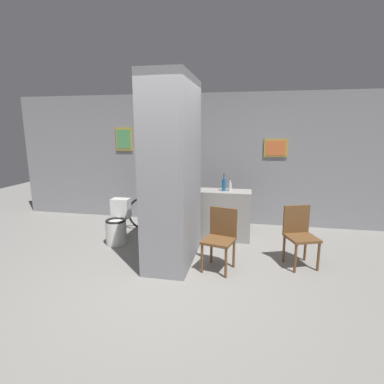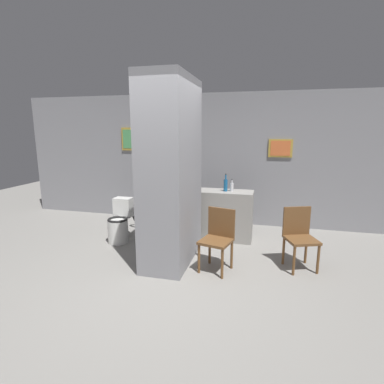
{
  "view_description": "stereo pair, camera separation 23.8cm",
  "coord_description": "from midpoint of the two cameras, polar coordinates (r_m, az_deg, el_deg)",
  "views": [
    {
      "loc": [
        1.04,
        -3.41,
        1.89
      ],
      "look_at": [
        0.16,
        1.03,
        0.95
      ],
      "focal_mm": 28.0,
      "sensor_mm": 36.0,
      "label": 1
    },
    {
      "loc": [
        1.27,
        -3.36,
        1.89
      ],
      "look_at": [
        0.16,
        1.03,
        0.95
      ],
      "focal_mm": 28.0,
      "sensor_mm": 36.0,
      "label": 2
    }
  ],
  "objects": [
    {
      "name": "bottle_tall",
      "position": [
        5.15,
        4.78,
        1.45
      ],
      "size": [
        0.07,
        0.07,
        0.31
      ],
      "color": "#19598C",
      "rests_on": "counter_shelf"
    },
    {
      "name": "counter_shelf",
      "position": [
        5.32,
        2.02,
        -4.19
      ],
      "size": [
        1.44,
        0.44,
        0.86
      ],
      "color": "gray",
      "rests_on": "ground_plane"
    },
    {
      "name": "bottle_short",
      "position": [
        5.16,
        5.94,
        1.07
      ],
      "size": [
        0.06,
        0.06,
        0.22
      ],
      "color": "silver",
      "rests_on": "counter_shelf"
    },
    {
      "name": "pillar_center",
      "position": [
        4.23,
        -5.34,
        3.66
      ],
      "size": [
        0.63,
        1.26,
        2.6
      ],
      "color": "gray",
      "rests_on": "ground_plane"
    },
    {
      "name": "chair_by_doorway",
      "position": [
        4.47,
        18.35,
        -7.44
      ],
      "size": [
        0.5,
        0.5,
        0.84
      ],
      "rotation": [
        0.0,
        0.0,
        0.36
      ],
      "color": "brown",
      "rests_on": "ground_plane"
    },
    {
      "name": "chair_near_pillar",
      "position": [
        4.14,
        3.77,
        -8.37
      ],
      "size": [
        0.48,
        0.48,
        0.84
      ],
      "rotation": [
        0.0,
        0.0,
        -0.25
      ],
      "color": "brown",
      "rests_on": "ground_plane"
    },
    {
      "name": "toilet",
      "position": [
        5.28,
        -15.26,
        -6.02
      ],
      "size": [
        0.34,
        0.5,
        0.73
      ],
      "color": "silver",
      "rests_on": "ground_plane"
    },
    {
      "name": "ground_plane",
      "position": [
        4.05,
        -7.06,
        -16.21
      ],
      "size": [
        14.0,
        14.0,
        0.0
      ],
      "primitive_type": "plane",
      "color": "gray"
    },
    {
      "name": "wall_back",
      "position": [
        6.15,
        0.26,
        6.27
      ],
      "size": [
        8.0,
        0.09,
        2.6
      ],
      "color": "gray",
      "rests_on": "ground_plane"
    },
    {
      "name": "bicycle",
      "position": [
        5.66,
        -5.86,
        -4.26
      ],
      "size": [
        1.59,
        0.42,
        0.69
      ],
      "color": "black",
      "rests_on": "ground_plane"
    }
  ]
}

